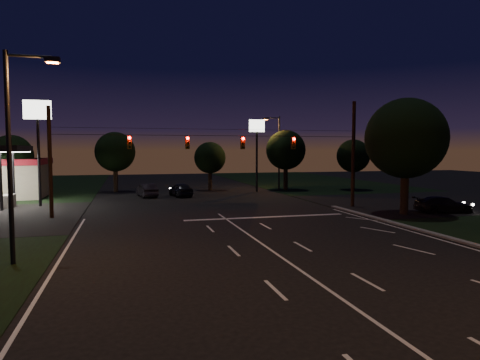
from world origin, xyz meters
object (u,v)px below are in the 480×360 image
object	(u,v)px
tree_right_near	(405,139)
car_oncoming_b	(147,190)
utility_pole_right	(352,207)
car_oncoming_a	(181,190)
car_cross	(443,205)

from	to	relation	value
tree_right_near	car_oncoming_b	distance (m)	25.72
tree_right_near	car_oncoming_b	world-z (taller)	tree_right_near
utility_pole_right	car_oncoming_a	size ratio (longest dim) A/B	2.13
utility_pole_right	car_cross	world-z (taller)	utility_pole_right
tree_right_near	car_cross	xyz separation A→B (m)	(3.50, -0.17, -5.04)
car_oncoming_a	car_oncoming_b	size ratio (longest dim) A/B	1.01
utility_pole_right	tree_right_near	distance (m)	7.61
car_oncoming_b	car_cross	bearing A→B (deg)	130.69
utility_pole_right	tree_right_near	bearing A→B (deg)	-72.47
car_oncoming_a	car_oncoming_b	world-z (taller)	car_oncoming_a
utility_pole_right	car_oncoming_a	world-z (taller)	utility_pole_right
tree_right_near	car_oncoming_a	xyz separation A→B (m)	(-14.79, 16.97, -4.96)
car_oncoming_b	utility_pole_right	bearing A→B (deg)	132.68
car_oncoming_a	utility_pole_right	bearing A→B (deg)	128.02
tree_right_near	car_oncoming_a	bearing A→B (deg)	131.06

